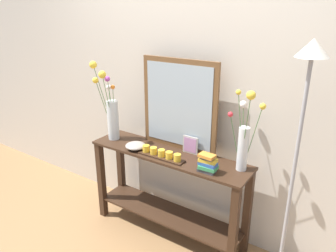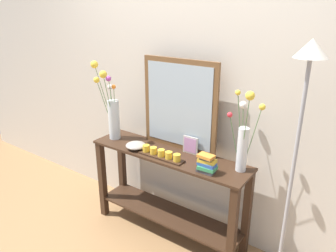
{
  "view_description": "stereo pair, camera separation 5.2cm",
  "coord_description": "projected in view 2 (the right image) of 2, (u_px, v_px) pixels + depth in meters",
  "views": [
    {
      "loc": [
        1.29,
        -1.94,
        1.87
      ],
      "look_at": [
        0.0,
        0.0,
        1.0
      ],
      "focal_mm": 34.16,
      "sensor_mm": 36.0,
      "label": 1
    },
    {
      "loc": [
        1.34,
        -1.91,
        1.87
      ],
      "look_at": [
        0.0,
        0.0,
        1.0
      ],
      "focal_mm": 34.16,
      "sensor_mm": 36.0,
      "label": 2
    }
  ],
  "objects": [
    {
      "name": "mirror_leaning",
      "position": [
        179.0,
        105.0,
        2.54
      ],
      "size": [
        0.67,
        0.03,
        0.74
      ],
      "color": "brown",
      "rests_on": "console_table"
    },
    {
      "name": "wall_back",
      "position": [
        189.0,
        75.0,
        2.59
      ],
      "size": [
        6.4,
        0.08,
        2.7
      ],
      "primitive_type": "cube",
      "color": "beige",
      "rests_on": "ground"
    },
    {
      "name": "book_stack",
      "position": [
        207.0,
        164.0,
        2.26
      ],
      "size": [
        0.14,
        0.1,
        0.14
      ],
      "color": "#424247",
      "rests_on": "console_table"
    },
    {
      "name": "decorative_bowl",
      "position": [
        136.0,
        145.0,
        2.64
      ],
      "size": [
        0.17,
        0.17,
        0.06
      ],
      "color": "#9E9389",
      "rests_on": "console_table"
    },
    {
      "name": "console_table",
      "position": [
        168.0,
        186.0,
        2.68
      ],
      "size": [
        1.37,
        0.34,
        0.77
      ],
      "color": "#382316",
      "rests_on": "ground"
    },
    {
      "name": "vase_right",
      "position": [
        243.0,
        139.0,
        2.22
      ],
      "size": [
        0.25,
        0.25,
        0.61
      ],
      "color": "silver",
      "rests_on": "console_table"
    },
    {
      "name": "ground_plane",
      "position": [
        168.0,
        232.0,
        2.84
      ],
      "size": [
        7.0,
        6.0,
        0.02
      ],
      "primitive_type": "cube",
      "color": "#997047"
    },
    {
      "name": "candle_tray",
      "position": [
        161.0,
        154.0,
        2.49
      ],
      "size": [
        0.39,
        0.09,
        0.07
      ],
      "color": "#382316",
      "rests_on": "console_table"
    },
    {
      "name": "picture_frame_small",
      "position": [
        190.0,
        145.0,
        2.54
      ],
      "size": [
        0.13,
        0.01,
        0.14
      ],
      "color": "#B7B2AD",
      "rests_on": "console_table"
    },
    {
      "name": "floor_lamp",
      "position": [
        298.0,
        138.0,
        1.84
      ],
      "size": [
        0.24,
        0.24,
        1.72
      ],
      "color": "#9E9EA3",
      "rests_on": "ground"
    },
    {
      "name": "tall_vase_left",
      "position": [
        112.0,
        111.0,
        2.78
      ],
      "size": [
        0.23,
        0.22,
        0.69
      ],
      "color": "silver",
      "rests_on": "console_table"
    }
  ]
}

